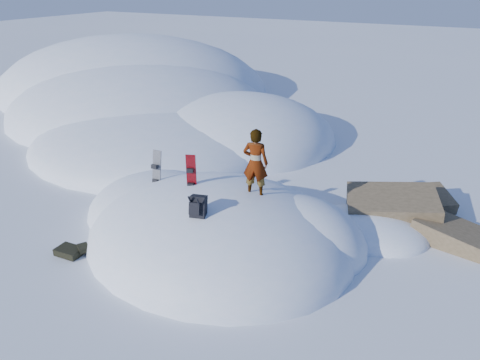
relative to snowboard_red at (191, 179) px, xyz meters
The scene contains 9 objects.
ground 1.79m from the snowboard_red, ahead, with size 120.00×120.00×0.00m, color silver.
snow_mound 1.74m from the snowboard_red, 18.33° to the left, with size 8.00×6.00×3.00m.
snow_ridge 13.86m from the snowboard_red, 134.53° to the left, with size 21.50×18.50×6.40m.
rock_outcrop 5.62m from the snowboard_red, 33.44° to the left, with size 4.68×4.41×1.68m.
snowboard_red is the anchor object (origin of this frame).
snowboard_dark 1.38m from the snowboard_red, 168.65° to the left, with size 0.27×0.26×1.39m.
backpack 1.51m from the snowboard_red, 50.66° to the right, with size 0.43×0.47×0.58m.
gear_pile 3.41m from the snowboard_red, 133.41° to the right, with size 0.82×0.62×0.22m.
person 1.75m from the snowboard_red, 13.81° to the left, with size 0.62×0.41×1.69m, color slate.
Camera 1 is at (5.40, -8.80, 6.31)m, focal length 35.00 mm.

